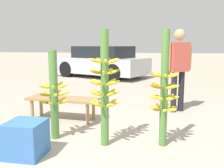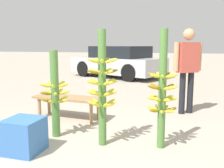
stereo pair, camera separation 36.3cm
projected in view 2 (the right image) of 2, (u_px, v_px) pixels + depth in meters
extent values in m
plane|color=#A89E8C|center=(96.00, 156.00, 3.09)|extent=(80.00, 80.00, 0.00)
cylinder|color=#4C7A38|center=(55.00, 94.00, 3.66)|extent=(0.12, 0.12, 1.29)
ellipsoid|color=gold|center=(53.00, 86.00, 3.51)|extent=(0.11, 0.18, 0.10)
ellipsoid|color=gold|center=(63.00, 85.00, 3.61)|extent=(0.18, 0.06, 0.10)
ellipsoid|color=gold|center=(61.00, 84.00, 3.76)|extent=(0.09, 0.18, 0.10)
ellipsoid|color=gold|center=(50.00, 84.00, 3.74)|extent=(0.17, 0.13, 0.10)
ellipsoid|color=gold|center=(45.00, 85.00, 3.59)|extent=(0.17, 0.15, 0.10)
ellipsoid|color=gold|center=(60.00, 91.00, 3.79)|extent=(0.06, 0.18, 0.09)
ellipsoid|color=gold|center=(49.00, 91.00, 3.74)|extent=(0.18, 0.11, 0.09)
ellipsoid|color=olive|center=(46.00, 93.00, 3.58)|extent=(0.15, 0.17, 0.09)
ellipsoid|color=gold|center=(56.00, 94.00, 3.53)|extent=(0.13, 0.17, 0.09)
ellipsoid|color=gold|center=(64.00, 92.00, 3.65)|extent=(0.18, 0.09, 0.09)
ellipsoid|color=olive|center=(46.00, 100.00, 3.66)|extent=(0.18, 0.11, 0.10)
ellipsoid|color=gold|center=(51.00, 102.00, 3.54)|extent=(0.06, 0.18, 0.10)
ellipsoid|color=gold|center=(62.00, 101.00, 3.61)|extent=(0.18, 0.08, 0.10)
ellipsoid|color=gold|center=(63.00, 99.00, 3.77)|extent=(0.13, 0.18, 0.10)
ellipsoid|color=gold|center=(53.00, 98.00, 3.80)|extent=(0.15, 0.16, 0.10)
cylinder|color=#4C7A38|center=(102.00, 89.00, 3.33)|extent=(0.11, 0.11, 1.56)
ellipsoid|color=gold|center=(110.00, 61.00, 3.19)|extent=(0.18, 0.10, 0.08)
ellipsoid|color=gold|center=(112.00, 60.00, 3.30)|extent=(0.17, 0.12, 0.08)
ellipsoid|color=olive|center=(106.00, 60.00, 3.39)|extent=(0.07, 0.18, 0.08)
ellipsoid|color=gold|center=(98.00, 60.00, 3.38)|extent=(0.15, 0.15, 0.08)
ellipsoid|color=gold|center=(93.00, 61.00, 3.29)|extent=(0.17, 0.06, 0.08)
ellipsoid|color=gold|center=(94.00, 61.00, 3.19)|extent=(0.13, 0.17, 0.08)
ellipsoid|color=gold|center=(102.00, 61.00, 3.14)|extent=(0.09, 0.18, 0.08)
ellipsoid|color=gold|center=(109.00, 72.00, 3.19)|extent=(0.17, 0.13, 0.09)
ellipsoid|color=olive|center=(112.00, 71.00, 3.30)|extent=(0.18, 0.10, 0.09)
ellipsoid|color=gold|center=(108.00, 71.00, 3.40)|extent=(0.09, 0.18, 0.09)
ellipsoid|color=gold|center=(100.00, 70.00, 3.41)|extent=(0.13, 0.17, 0.09)
ellipsoid|color=gold|center=(93.00, 71.00, 3.34)|extent=(0.17, 0.06, 0.09)
ellipsoid|color=olive|center=(93.00, 72.00, 3.23)|extent=(0.15, 0.15, 0.09)
ellipsoid|color=gold|center=(100.00, 72.00, 3.16)|extent=(0.06, 0.18, 0.09)
ellipsoid|color=gold|center=(97.00, 84.00, 3.20)|extent=(0.07, 0.18, 0.09)
ellipsoid|color=gold|center=(106.00, 84.00, 3.20)|extent=(0.15, 0.16, 0.09)
ellipsoid|color=gold|center=(112.00, 83.00, 3.28)|extent=(0.17, 0.05, 0.09)
ellipsoid|color=gold|center=(110.00, 81.00, 3.39)|extent=(0.13, 0.16, 0.09)
ellipsoid|color=gold|center=(103.00, 81.00, 3.44)|extent=(0.09, 0.18, 0.09)
ellipsoid|color=gold|center=(95.00, 81.00, 3.39)|extent=(0.17, 0.10, 0.09)
ellipsoid|color=gold|center=(93.00, 83.00, 3.29)|extent=(0.17, 0.12, 0.09)
ellipsoid|color=olive|center=(103.00, 91.00, 3.46)|extent=(0.09, 0.18, 0.10)
ellipsoid|color=gold|center=(95.00, 92.00, 3.41)|extent=(0.17, 0.10, 0.10)
ellipsoid|color=gold|center=(93.00, 93.00, 3.31)|extent=(0.17, 0.12, 0.10)
ellipsoid|color=gold|center=(98.00, 95.00, 3.22)|extent=(0.07, 0.17, 0.10)
ellipsoid|color=gold|center=(106.00, 95.00, 3.22)|extent=(0.15, 0.15, 0.10)
ellipsoid|color=gold|center=(112.00, 93.00, 3.31)|extent=(0.17, 0.05, 0.10)
ellipsoid|color=gold|center=(110.00, 92.00, 3.41)|extent=(0.13, 0.16, 0.10)
ellipsoid|color=gold|center=(96.00, 102.00, 3.44)|extent=(0.17, 0.12, 0.11)
ellipsoid|color=gold|center=(93.00, 104.00, 3.34)|extent=(0.17, 0.10, 0.11)
ellipsoid|color=gold|center=(97.00, 105.00, 3.25)|extent=(0.09, 0.17, 0.11)
ellipsoid|color=gold|center=(105.00, 105.00, 3.24)|extent=(0.13, 0.16, 0.11)
ellipsoid|color=gold|center=(111.00, 104.00, 3.32)|extent=(0.17, 0.05, 0.11)
ellipsoid|color=gold|center=(110.00, 102.00, 3.42)|extent=(0.14, 0.15, 0.11)
ellipsoid|color=gold|center=(104.00, 101.00, 3.48)|extent=(0.07, 0.17, 0.11)
cylinder|color=#4C7A38|center=(162.00, 90.00, 3.23)|extent=(0.10, 0.10, 1.56)
ellipsoid|color=olive|center=(154.00, 75.00, 3.25)|extent=(0.16, 0.07, 0.08)
ellipsoid|color=gold|center=(155.00, 76.00, 3.15)|extent=(0.15, 0.14, 0.08)
ellipsoid|color=gold|center=(162.00, 77.00, 3.08)|extent=(0.05, 0.16, 0.08)
ellipsoid|color=gold|center=(170.00, 76.00, 3.11)|extent=(0.16, 0.13, 0.08)
ellipsoid|color=gold|center=(172.00, 75.00, 3.20)|extent=(0.17, 0.09, 0.08)
ellipsoid|color=olive|center=(167.00, 75.00, 3.29)|extent=(0.10, 0.16, 0.08)
ellipsoid|color=gold|center=(159.00, 74.00, 3.32)|extent=(0.12, 0.16, 0.08)
ellipsoid|color=olive|center=(158.00, 88.00, 3.13)|extent=(0.10, 0.17, 0.09)
ellipsoid|color=gold|center=(167.00, 89.00, 3.11)|extent=(0.12, 0.16, 0.09)
ellipsoid|color=gold|center=(172.00, 88.00, 3.18)|extent=(0.16, 0.06, 0.09)
ellipsoid|color=olive|center=(170.00, 86.00, 3.28)|extent=(0.14, 0.14, 0.09)
ellipsoid|color=gold|center=(162.00, 86.00, 3.34)|extent=(0.06, 0.16, 0.09)
ellipsoid|color=olive|center=(155.00, 86.00, 3.31)|extent=(0.16, 0.12, 0.09)
ellipsoid|color=olive|center=(153.00, 87.00, 3.22)|extent=(0.17, 0.09, 0.09)
ellipsoid|color=gold|center=(169.00, 97.00, 3.31)|extent=(0.14, 0.15, 0.08)
ellipsoid|color=gold|center=(162.00, 96.00, 3.37)|extent=(0.06, 0.16, 0.08)
ellipsoid|color=gold|center=(155.00, 97.00, 3.34)|extent=(0.16, 0.12, 0.08)
ellipsoid|color=gold|center=(153.00, 98.00, 3.24)|extent=(0.17, 0.10, 0.08)
ellipsoid|color=gold|center=(158.00, 100.00, 3.15)|extent=(0.09, 0.17, 0.08)
ellipsoid|color=gold|center=(167.00, 100.00, 3.13)|extent=(0.12, 0.16, 0.08)
ellipsoid|color=gold|center=(172.00, 99.00, 3.20)|extent=(0.16, 0.06, 0.08)
ellipsoid|color=olive|center=(171.00, 109.00, 3.28)|extent=(0.17, 0.09, 0.08)
ellipsoid|color=gold|center=(166.00, 108.00, 3.37)|extent=(0.10, 0.17, 0.08)
ellipsoid|color=olive|center=(158.00, 107.00, 3.39)|extent=(0.12, 0.16, 0.08)
ellipsoid|color=gold|center=(153.00, 109.00, 3.32)|extent=(0.16, 0.06, 0.08)
ellipsoid|color=olive|center=(154.00, 111.00, 3.21)|extent=(0.15, 0.14, 0.08)
ellipsoid|color=gold|center=(162.00, 112.00, 3.15)|extent=(0.06, 0.16, 0.08)
ellipsoid|color=gold|center=(169.00, 111.00, 3.18)|extent=(0.16, 0.12, 0.08)
cylinder|color=black|center=(190.00, 93.00, 4.99)|extent=(0.16, 0.16, 0.83)
cylinder|color=black|center=(182.00, 93.00, 4.93)|extent=(0.16, 0.16, 0.83)
cube|color=#BF4C3F|center=(188.00, 57.00, 4.85)|extent=(0.45, 0.40, 0.59)
cylinder|color=tan|center=(199.00, 56.00, 4.94)|extent=(0.14, 0.14, 0.56)
cylinder|color=tan|center=(176.00, 57.00, 4.77)|extent=(0.14, 0.14, 0.56)
sphere|color=tan|center=(189.00, 34.00, 4.79)|extent=(0.22, 0.22, 0.22)
cube|color=#99754C|center=(68.00, 98.00, 4.61)|extent=(1.34, 0.52, 0.04)
cylinder|color=#99754C|center=(49.00, 104.00, 4.97)|extent=(0.06, 0.06, 0.37)
cylinder|color=#99754C|center=(98.00, 109.00, 4.59)|extent=(0.06, 0.06, 0.37)
cylinder|color=#99754C|center=(39.00, 108.00, 4.69)|extent=(0.06, 0.06, 0.37)
cylinder|color=#99754C|center=(91.00, 114.00, 4.31)|extent=(0.06, 0.06, 0.37)
cube|color=#B7B7BC|center=(117.00, 65.00, 10.65)|extent=(4.32, 3.18, 0.65)
cube|color=black|center=(120.00, 52.00, 10.46)|extent=(2.63, 2.35, 0.48)
cylinder|color=black|center=(84.00, 69.00, 10.84)|extent=(0.69, 0.45, 0.66)
cylinder|color=black|center=(108.00, 66.00, 12.06)|extent=(0.69, 0.45, 0.66)
cylinder|color=black|center=(129.00, 73.00, 9.29)|extent=(0.69, 0.45, 0.66)
cylinder|color=black|center=(152.00, 70.00, 10.52)|extent=(0.69, 0.45, 0.66)
cube|color=#386BB2|center=(24.00, 135.00, 3.17)|extent=(0.44, 0.44, 0.44)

